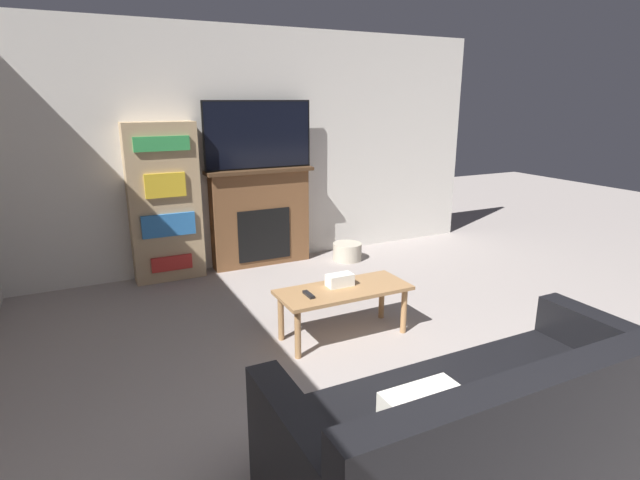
{
  "coord_description": "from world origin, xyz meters",
  "views": [
    {
      "loc": [
        -1.83,
        -0.82,
        1.92
      ],
      "look_at": [
        0.01,
        2.88,
        0.75
      ],
      "focal_mm": 28.0,
      "sensor_mm": 36.0,
      "label": 1
    }
  ],
  "objects_px": {
    "bookshelf": "(165,203)",
    "coffee_table": "(344,295)",
    "fireplace": "(261,217)",
    "couch": "(488,436)",
    "storage_basket": "(347,252)",
    "tv": "(258,135)"
  },
  "relations": [
    {
      "from": "bookshelf",
      "to": "coffee_table",
      "type": "bearing_deg",
      "value": -63.8
    },
    {
      "from": "coffee_table",
      "to": "storage_basket",
      "type": "xyz_separation_m",
      "value": [
        1.04,
        1.78,
        -0.26
      ]
    },
    {
      "from": "fireplace",
      "to": "tv",
      "type": "relative_size",
      "value": 1.0
    },
    {
      "from": "fireplace",
      "to": "tv",
      "type": "xyz_separation_m",
      "value": [
        0.0,
        -0.02,
        0.95
      ]
    },
    {
      "from": "tv",
      "to": "bookshelf",
      "type": "bearing_deg",
      "value": -179.88
    },
    {
      "from": "couch",
      "to": "coffee_table",
      "type": "height_order",
      "value": "couch"
    },
    {
      "from": "bookshelf",
      "to": "storage_basket",
      "type": "bearing_deg",
      "value": -8.59
    },
    {
      "from": "bookshelf",
      "to": "storage_basket",
      "type": "distance_m",
      "value": 2.23
    },
    {
      "from": "coffee_table",
      "to": "storage_basket",
      "type": "height_order",
      "value": "coffee_table"
    },
    {
      "from": "storage_basket",
      "to": "fireplace",
      "type": "bearing_deg",
      "value": 161.32
    },
    {
      "from": "fireplace",
      "to": "storage_basket",
      "type": "xyz_separation_m",
      "value": [
        0.99,
        -0.34,
        -0.47
      ]
    },
    {
      "from": "couch",
      "to": "bookshelf",
      "type": "distance_m",
      "value": 4.02
    },
    {
      "from": "fireplace",
      "to": "couch",
      "type": "relative_size",
      "value": 0.58
    },
    {
      "from": "coffee_table",
      "to": "storage_basket",
      "type": "bearing_deg",
      "value": 59.58
    },
    {
      "from": "fireplace",
      "to": "bookshelf",
      "type": "height_order",
      "value": "bookshelf"
    },
    {
      "from": "fireplace",
      "to": "bookshelf",
      "type": "relative_size",
      "value": 0.74
    },
    {
      "from": "tv",
      "to": "coffee_table",
      "type": "distance_m",
      "value": 2.4
    },
    {
      "from": "fireplace",
      "to": "coffee_table",
      "type": "xyz_separation_m",
      "value": [
        -0.05,
        -2.12,
        -0.21
      ]
    },
    {
      "from": "couch",
      "to": "coffee_table",
      "type": "relative_size",
      "value": 1.96
    },
    {
      "from": "bookshelf",
      "to": "tv",
      "type": "bearing_deg",
      "value": 0.12
    },
    {
      "from": "bookshelf",
      "to": "storage_basket",
      "type": "height_order",
      "value": "bookshelf"
    },
    {
      "from": "couch",
      "to": "bookshelf",
      "type": "relative_size",
      "value": 1.27
    }
  ]
}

